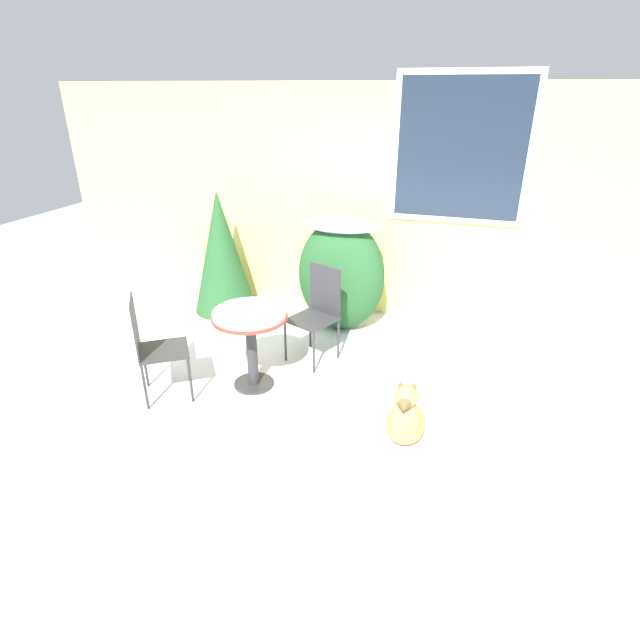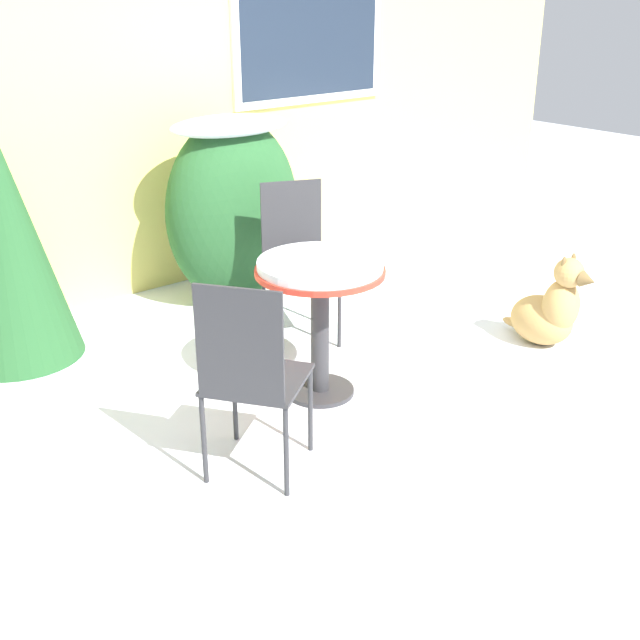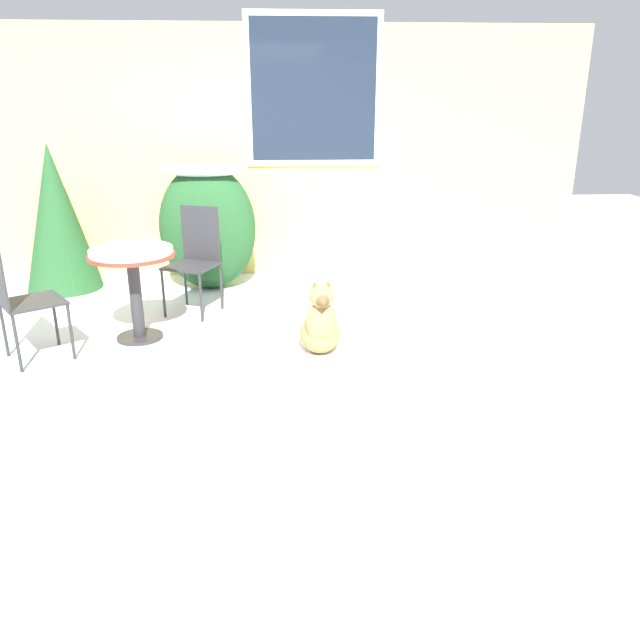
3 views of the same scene
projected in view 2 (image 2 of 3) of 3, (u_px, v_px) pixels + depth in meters
name	position (u px, v px, depth m)	size (l,w,h in m)	color
ground_plane	(404.00, 374.00, 4.64)	(16.00, 16.00, 0.00)	silver
house_wall	(200.00, 92.00, 5.70)	(8.00, 0.10, 2.75)	#E5D16B
shrub_left	(233.00, 206.00, 5.47)	(0.99, 0.67, 1.28)	#235128
evergreen_bush	(2.00, 236.00, 4.59)	(0.76, 0.76, 1.50)	#235128
patio_table	(320.00, 289.00, 4.20)	(0.68, 0.68, 0.77)	#2D2D30
patio_chair_near_table	(297.00, 255.00, 4.97)	(0.55, 0.55, 0.97)	#2D2D30
patio_chair_far_side	(250.00, 373.00, 3.50)	(0.59, 0.59, 0.97)	#2D2D30
dog	(549.00, 311.00, 4.93)	(0.33, 0.61, 0.61)	tan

